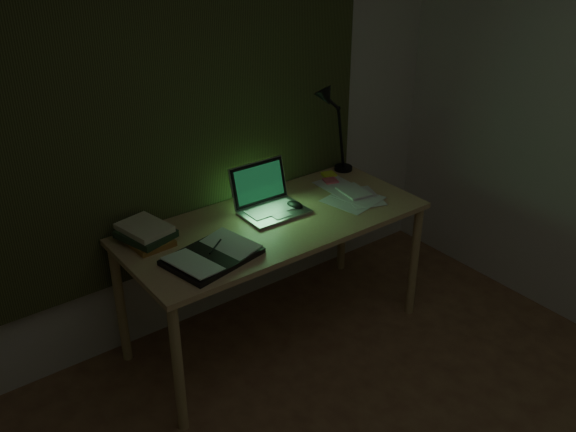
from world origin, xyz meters
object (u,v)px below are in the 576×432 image
object	(u,v)px
desk	(275,280)
laptop	(274,193)
loose_papers	(346,193)
open_textbook	(212,255)
desk_lamp	(345,124)
book_stack	(145,233)

from	to	relation	value
desk	laptop	world-z (taller)	laptop
desk	loose_papers	xyz separation A→B (m)	(0.51, 0.01, 0.38)
open_textbook	loose_papers	world-z (taller)	open_textbook
laptop	desk_lamp	distance (m)	0.75
laptop	loose_papers	bearing A→B (deg)	-4.96
desk	loose_papers	bearing A→B (deg)	1.59
open_textbook	desk_lamp	world-z (taller)	desk_lamp
laptop	open_textbook	xyz separation A→B (m)	(-0.51, -0.20, -0.11)
laptop	open_textbook	size ratio (longest dim) A/B	0.92
book_stack	desk_lamp	xyz separation A→B (m)	(1.37, 0.09, 0.25)
laptop	desk_lamp	xyz separation A→B (m)	(0.69, 0.22, 0.18)
laptop	book_stack	size ratio (longest dim) A/B	1.55
desk	laptop	distance (m)	0.50
loose_papers	desk_lamp	xyz separation A→B (m)	(0.22, 0.27, 0.29)
loose_papers	desk_lamp	world-z (taller)	desk_lamp
open_textbook	desk_lamp	xyz separation A→B (m)	(1.20, 0.42, 0.28)
desk	desk_lamp	bearing A→B (deg)	21.25
desk	laptop	xyz separation A→B (m)	(0.04, 0.06, 0.50)
open_textbook	book_stack	distance (m)	0.38
desk_lamp	book_stack	bearing A→B (deg)	-174.77
laptop	book_stack	world-z (taller)	laptop
open_textbook	desk_lamp	size ratio (longest dim) A/B	0.70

